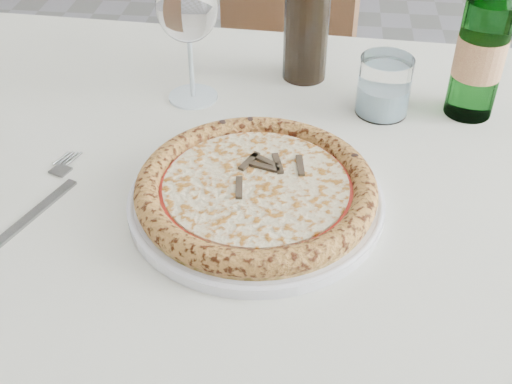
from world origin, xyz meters
TOP-DOWN VIEW (x-y plane):
  - dining_table at (-0.20, -0.00)m, footprint 1.39×0.87m
  - chair_far at (-0.26, 0.82)m, footprint 0.48×0.49m
  - plate at (-0.20, -0.10)m, footprint 0.31×0.31m
  - pizza at (-0.20, -0.10)m, footprint 0.29×0.29m
  - fork at (-0.46, -0.12)m, footprint 0.06×0.19m
  - wine_glass at (-0.32, 0.14)m, footprint 0.09×0.09m
  - tumbler at (-0.04, 0.14)m, footprint 0.08×0.08m
  - beer_bottle at (0.09, 0.15)m, footprint 0.07×0.07m
  - wine_bottle at (-0.16, 0.23)m, footprint 0.07×0.07m

SIDE VIEW (x-z plane):
  - chair_far at x=-0.26m, z-range 0.07..1.00m
  - dining_table at x=-0.20m, z-range 0.28..1.04m
  - fork at x=-0.46m, z-range 0.76..0.76m
  - plate at x=-0.20m, z-range 0.76..0.77m
  - pizza at x=-0.20m, z-range 0.77..0.80m
  - tumbler at x=-0.04m, z-range 0.75..0.84m
  - beer_bottle at x=0.09m, z-range 0.73..1.00m
  - wine_bottle at x=-0.16m, z-range 0.74..1.02m
  - wine_glass at x=-0.32m, z-range 0.80..1.00m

